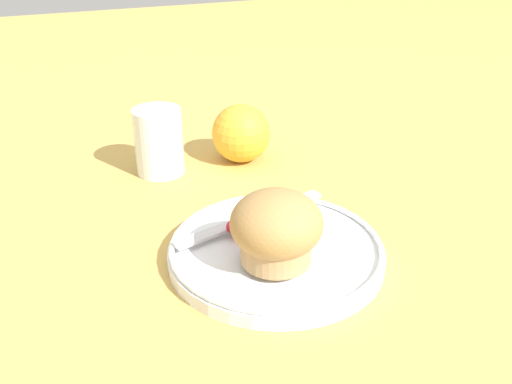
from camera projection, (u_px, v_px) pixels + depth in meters
name	position (u px, v px, depth m)	size (l,w,h in m)	color
ground_plane	(252.00, 253.00, 0.61)	(3.00, 3.00, 0.00)	tan
plate	(276.00, 251.00, 0.59)	(0.22, 0.22, 0.02)	white
muffin	(276.00, 229.00, 0.54)	(0.09, 0.09, 0.07)	tan
cream_ramekin	(289.00, 210.00, 0.63)	(0.05, 0.05, 0.02)	silver
berry_pair	(239.00, 226.00, 0.60)	(0.03, 0.01, 0.01)	#B7192D
butter_knife	(252.00, 218.00, 0.63)	(0.19, 0.06, 0.00)	silver
orange_fruit	(241.00, 133.00, 0.80)	(0.08, 0.08, 0.08)	#F4A82D
juice_glass	(159.00, 141.00, 0.76)	(0.06, 0.06, 0.09)	silver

